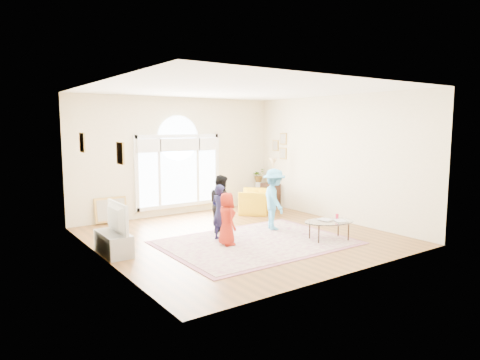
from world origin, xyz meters
TOP-DOWN VIEW (x-y plane):
  - ground at (0.00, 0.00)m, footprint 6.00×6.00m
  - room_shell at (0.01, 2.83)m, footprint 6.00×6.00m
  - area_rug at (-0.05, -0.63)m, footprint 3.60×2.60m
  - rug_border at (-0.05, -0.63)m, footprint 3.80×2.80m
  - tv_console at (-2.75, 0.30)m, footprint 0.45×1.00m
  - television at (-2.74, 0.30)m, footprint 0.17×1.00m
  - coffee_table at (1.35, -1.36)m, footprint 1.26×1.00m
  - armchair at (1.81, 1.80)m, footprint 1.33×1.34m
  - side_cabinet at (2.78, 2.39)m, footprint 0.40×0.50m
  - floor_lamp at (2.48, 1.90)m, footprint 0.31×0.31m
  - plant_pedestal at (2.70, 2.87)m, footprint 0.20×0.20m
  - potted_plant at (2.70, 2.87)m, footprint 0.44×0.40m
  - leaning_picture at (-1.94, 2.90)m, footprint 0.80×0.14m
  - child_red at (-0.66, -0.45)m, footprint 0.42×0.57m
  - child_navy at (-0.57, -0.05)m, footprint 0.40×0.50m
  - child_black at (-0.23, 0.42)m, footprint 0.54×0.68m
  - child_blue at (0.98, 0.03)m, footprint 0.83×1.05m

SIDE VIEW (x-z plane):
  - ground at x=0.00m, z-range 0.00..0.00m
  - leaning_picture at x=-1.94m, z-range -0.31..0.31m
  - rug_border at x=-0.05m, z-range 0.00..0.01m
  - area_rug at x=-0.05m, z-range 0.00..0.02m
  - tv_console at x=-2.75m, z-range 0.00..0.42m
  - armchair at x=1.81m, z-range 0.00..0.65m
  - side_cabinet at x=2.78m, z-range 0.00..0.70m
  - plant_pedestal at x=2.70m, z-range 0.00..0.70m
  - coffee_table at x=1.35m, z-range 0.13..0.67m
  - child_red at x=-0.66m, z-range 0.02..1.10m
  - child_navy at x=-0.57m, z-range 0.02..1.21m
  - child_black at x=-0.23m, z-range 0.02..1.35m
  - television at x=-2.74m, z-range 0.42..1.00m
  - child_blue at x=0.98m, z-range 0.02..1.44m
  - potted_plant at x=2.70m, z-range 0.70..1.12m
  - floor_lamp at x=2.48m, z-range 0.53..2.04m
  - room_shell at x=0.01m, z-range -1.43..4.57m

